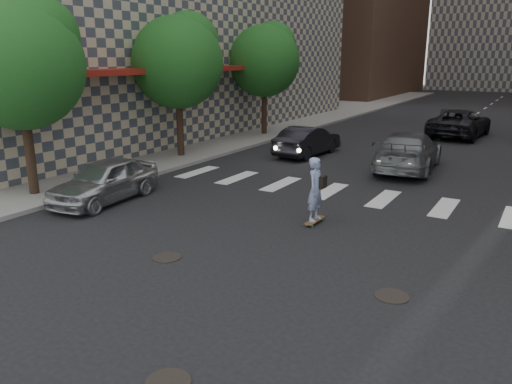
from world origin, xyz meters
TOP-DOWN VIEW (x-y plane):
  - ground at (0.00, 0.00)m, footprint 160.00×160.00m
  - sidewalk_left at (-14.50, 20.00)m, footprint 13.00×80.00m
  - tree_a at (-9.45, 3.14)m, footprint 4.20×4.20m
  - tree_b at (-9.45, 11.14)m, footprint 4.20×4.20m
  - tree_c at (-9.45, 19.14)m, footprint 4.20×4.20m
  - manhole_a at (1.20, -2.50)m, footprint 0.70×0.70m
  - manhole_b at (-2.00, 1.20)m, footprint 0.70×0.70m
  - manhole_c at (3.30, 2.00)m, footprint 0.70×0.70m
  - skateboarder at (0.03, 5.42)m, footprint 0.49×1.00m
  - silver_sedan at (-7.00, 3.93)m, footprint 2.09×4.38m
  - traffic_car_a at (-4.58, 14.73)m, footprint 1.82×4.44m
  - traffic_car_b at (0.50, 14.00)m, footprint 2.77×5.80m
  - traffic_car_c at (0.82, 24.74)m, footprint 3.12×6.06m
  - traffic_car_e at (0.03, 27.12)m, footprint 2.08×4.49m

SIDE VIEW (x-z plane):
  - ground at x=0.00m, z-range 0.00..0.00m
  - manhole_a at x=1.20m, z-range 0.00..0.02m
  - manhole_b at x=-2.00m, z-range 0.00..0.02m
  - manhole_c at x=3.30m, z-range 0.00..0.02m
  - sidewalk_left at x=-14.50m, z-range 0.00..0.15m
  - traffic_car_e at x=0.03m, z-range 0.00..1.43m
  - traffic_car_a at x=-4.58m, z-range 0.00..1.43m
  - silver_sedan at x=-7.00m, z-range 0.00..1.44m
  - traffic_car_b at x=0.50m, z-range 0.00..1.63m
  - traffic_car_c at x=0.82m, z-range 0.00..1.64m
  - skateboarder at x=0.03m, z-range 0.05..2.02m
  - tree_a at x=-9.45m, z-range 1.35..7.95m
  - tree_b at x=-9.45m, z-range 1.35..7.95m
  - tree_c at x=-9.45m, z-range 1.35..7.95m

